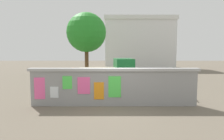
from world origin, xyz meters
name	(u,v)px	position (x,y,z in m)	size (l,w,h in m)	color
ground	(113,80)	(0.00, 8.00, 0.00)	(60.00, 60.00, 0.00)	#6B6051
poster_wall	(113,86)	(-0.01, 0.00, 0.85)	(7.40, 0.42, 1.66)	gray
auto_rickshaw_truck	(109,73)	(-0.26, 5.06, 0.90)	(3.78, 2.01, 1.85)	black
motorcycle	(106,89)	(-0.35, 1.60, 0.46)	(1.89, 0.62, 0.87)	black
bicycle_near	(173,91)	(3.03, 1.45, 0.36)	(1.69, 0.47, 0.95)	black
person_walking	(73,80)	(-1.93, 0.93, 0.99)	(0.47, 0.47, 1.62)	purple
tree_roadside	(86,33)	(-2.52, 11.34, 4.07)	(3.76, 3.76, 5.97)	brown
building_background	(139,43)	(3.56, 19.85, 3.40)	(9.28, 4.46, 6.74)	white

